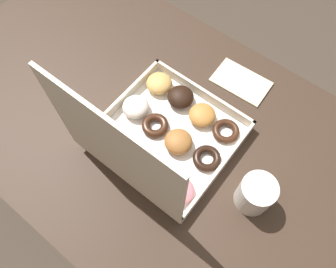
# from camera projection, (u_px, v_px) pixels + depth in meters

# --- Properties ---
(ground_plane) EXTENTS (8.00, 8.00, 0.00)m
(ground_plane) POSITION_uv_depth(u_px,v_px,m) (157.00, 198.00, 1.53)
(ground_plane) COLOR #42382D
(dining_table) EXTENTS (1.26, 0.74, 0.76)m
(dining_table) POSITION_uv_depth(u_px,v_px,m) (150.00, 138.00, 0.95)
(dining_table) COLOR #38281E
(dining_table) RESTS_ON ground_plane
(donut_box) EXTENTS (0.32, 0.32, 0.33)m
(donut_box) POSITION_uv_depth(u_px,v_px,m) (158.00, 135.00, 0.77)
(donut_box) COLOR white
(donut_box) RESTS_ON dining_table
(coffee_mug) EXTENTS (0.08, 0.08, 0.09)m
(coffee_mug) POSITION_uv_depth(u_px,v_px,m) (255.00, 194.00, 0.72)
(coffee_mug) COLOR white
(coffee_mug) RESTS_ON dining_table
(paper_napkin) EXTENTS (0.16, 0.10, 0.01)m
(paper_napkin) POSITION_uv_depth(u_px,v_px,m) (241.00, 82.00, 0.90)
(paper_napkin) COLOR beige
(paper_napkin) RESTS_ON dining_table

